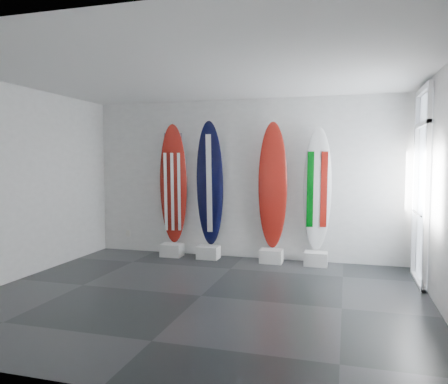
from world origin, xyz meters
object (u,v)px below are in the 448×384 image
(surfboard_italy, at_px, (317,190))
(surfboard_usa, at_px, (173,184))
(surfboard_swiss, at_px, (273,186))
(surfboard_navy, at_px, (210,184))

(surfboard_italy, bearing_deg, surfboard_usa, 169.03)
(surfboard_swiss, height_order, surfboard_italy, surfboard_swiss)
(surfboard_italy, bearing_deg, surfboard_swiss, 169.03)
(surfboard_usa, bearing_deg, surfboard_swiss, -14.33)
(surfboard_usa, bearing_deg, surfboard_navy, -14.33)
(surfboard_usa, distance_m, surfboard_navy, 0.74)
(surfboard_swiss, bearing_deg, surfboard_italy, -7.62)
(surfboard_usa, xyz_separation_m, surfboard_navy, (0.74, 0.00, 0.02))
(surfboard_usa, bearing_deg, surfboard_italy, -14.33)
(surfboard_navy, distance_m, surfboard_swiss, 1.20)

